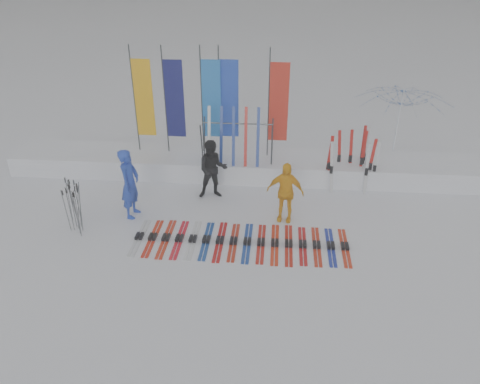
# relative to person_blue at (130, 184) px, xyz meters

# --- Properties ---
(ground) EXTENTS (120.00, 120.00, 0.00)m
(ground) POSITION_rel_person_blue_xyz_m (2.63, -1.93, -0.93)
(ground) COLOR white
(ground) RESTS_ON ground
(snow_bank) EXTENTS (14.00, 1.60, 0.60)m
(snow_bank) POSITION_rel_person_blue_xyz_m (2.63, 2.67, -0.63)
(snow_bank) COLOR white
(snow_bank) RESTS_ON ground
(person_blue) EXTENTS (0.52, 0.72, 1.86)m
(person_blue) POSITION_rel_person_blue_xyz_m (0.00, 0.00, 0.00)
(person_blue) COLOR #203EBB
(person_blue) RESTS_ON ground
(person_black) EXTENTS (0.92, 0.78, 1.67)m
(person_black) POSITION_rel_person_blue_xyz_m (1.95, 1.18, -0.09)
(person_black) COLOR black
(person_black) RESTS_ON ground
(person_yellow) EXTENTS (0.98, 0.52, 1.60)m
(person_yellow) POSITION_rel_person_blue_xyz_m (3.93, 0.13, -0.13)
(person_yellow) COLOR #FFB410
(person_yellow) RESTS_ON ground
(tent_canopy) EXTENTS (3.22, 3.26, 2.58)m
(tent_canopy) POSITION_rel_person_blue_xyz_m (7.36, 3.68, 0.36)
(tent_canopy) COLOR white
(tent_canopy) RESTS_ON ground
(ski_row) EXTENTS (5.09, 1.70, 0.07)m
(ski_row) POSITION_rel_person_blue_xyz_m (2.89, -1.03, -0.89)
(ski_row) COLOR silver
(ski_row) RESTS_ON ground
(pole_cluster) EXTENTS (0.54, 0.76, 1.25)m
(pole_cluster) POSITION_rel_person_blue_xyz_m (-1.23, -0.67, -0.33)
(pole_cluster) COLOR #595B60
(pole_cluster) RESTS_ON ground
(feather_flags) EXTENTS (4.55, 0.24, 3.20)m
(feather_flags) POSITION_rel_person_blue_xyz_m (1.56, 2.90, 1.32)
(feather_flags) COLOR #383A3F
(feather_flags) RESTS_ON ground
(ski_rack) EXTENTS (2.04, 0.80, 1.23)m
(ski_rack) POSITION_rel_person_blue_xyz_m (2.53, 2.27, 0.45)
(ski_rack) COLOR #383A3F
(ski_rack) RESTS_ON ground
(upright_skis) EXTENTS (1.38, 1.10, 1.69)m
(upright_skis) POSITION_rel_person_blue_xyz_m (5.89, 2.21, -0.13)
(upright_skis) COLOR red
(upright_skis) RESTS_ON ground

